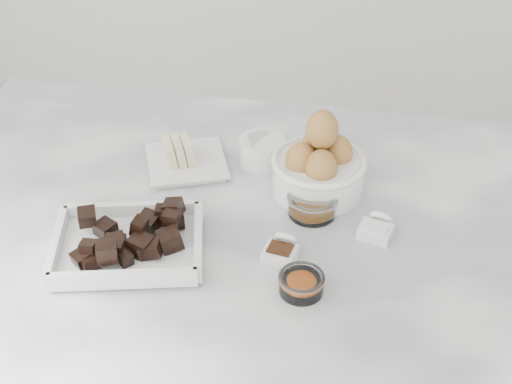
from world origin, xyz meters
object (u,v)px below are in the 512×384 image
butter_plate (185,158)px  zest_bowl (301,283)px  sugar_ramekin (262,150)px  salt_spoon (377,228)px  egg_bowl (319,166)px  chocolate_dish (127,241)px  vanilla_spoon (282,249)px  honey_bowl (312,204)px

butter_plate → zest_bowl: bearing=-48.1°
sugar_ramekin → salt_spoon: size_ratio=1.17×
egg_bowl → chocolate_dish: bearing=-140.6°
butter_plate → vanilla_spoon: 0.29m
chocolate_dish → vanilla_spoon: (0.23, 0.04, -0.01)m
sugar_ramekin → salt_spoon: (0.22, -0.17, -0.01)m
butter_plate → salt_spoon: 0.37m
chocolate_dish → butter_plate: 0.25m
vanilla_spoon → zest_bowl: bearing=-60.3°
egg_bowl → zest_bowl: bearing=-88.6°
egg_bowl → salt_spoon: size_ratio=2.30×
sugar_ramekin → zest_bowl: size_ratio=1.20×
sugar_ramekin → vanilla_spoon: sugar_ramekin is taller
sugar_ramekin → zest_bowl: (0.12, -0.32, -0.01)m
salt_spoon → egg_bowl: bearing=136.1°
sugar_ramekin → vanilla_spoon: 0.26m
sugar_ramekin → egg_bowl: egg_bowl is taller
vanilla_spoon → butter_plate: bearing=135.2°
butter_plate → honey_bowl: size_ratio=2.13×
chocolate_dish → egg_bowl: 0.35m
chocolate_dish → vanilla_spoon: size_ratio=3.92×
honey_bowl → vanilla_spoon: size_ratio=1.27×
honey_bowl → egg_bowl: bearing=89.0°
butter_plate → zest_bowl: 0.37m
honey_bowl → vanilla_spoon: (-0.03, -0.11, -0.01)m
salt_spoon → chocolate_dish: bearing=-162.7°
zest_bowl → vanilla_spoon: size_ratio=1.03×
egg_bowl → honey_bowl: bearing=-91.0°
butter_plate → salt_spoon: butter_plate is taller
egg_bowl → zest_bowl: size_ratio=2.36×
chocolate_dish → egg_bowl: size_ratio=1.61×
honey_bowl → chocolate_dish: bearing=-150.2°
egg_bowl → vanilla_spoon: (-0.03, -0.18, -0.04)m
vanilla_spoon → salt_spoon: same height
honey_bowl → salt_spoon: bearing=-18.3°
butter_plate → egg_bowl: size_ratio=1.11×
chocolate_dish → egg_bowl: bearing=39.4°
butter_plate → honey_bowl: bearing=-21.2°
egg_bowl → vanilla_spoon: egg_bowl is taller
zest_bowl → salt_spoon: 0.18m
egg_bowl → vanilla_spoon: size_ratio=2.43×
sugar_ramekin → honey_bowl: sugar_ramekin is taller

